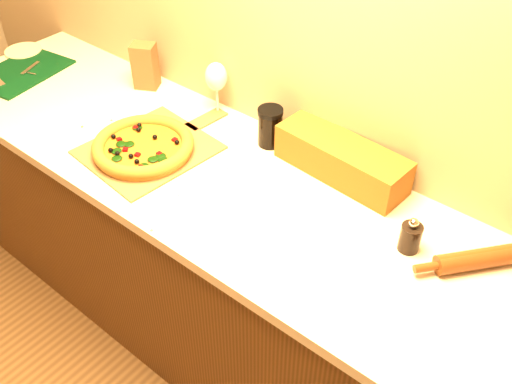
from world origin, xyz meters
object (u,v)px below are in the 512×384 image
(rolling_pin, at_px, (485,258))
(dark_jar, at_px, (270,127))
(side_plate, at_px, (23,51))
(cutting_board, at_px, (21,72))
(pepper_grinder, at_px, (410,237))
(pizza, at_px, (143,146))
(wine_glass, at_px, (216,78))
(pizza_peel, at_px, (152,148))

(rolling_pin, height_order, dark_jar, dark_jar)
(dark_jar, bearing_deg, rolling_pin, -5.41)
(dark_jar, height_order, side_plate, dark_jar)
(cutting_board, height_order, dark_jar, dark_jar)
(pepper_grinder, height_order, rolling_pin, pepper_grinder)
(pizza, distance_m, dark_jar, 0.44)
(cutting_board, height_order, pepper_grinder, pepper_grinder)
(pepper_grinder, distance_m, rolling_pin, 0.21)
(pizza, height_order, side_plate, pizza)
(cutting_board, height_order, wine_glass, wine_glass)
(rolling_pin, bearing_deg, pepper_grinder, -158.52)
(pepper_grinder, bearing_deg, pizza_peel, -171.87)
(cutting_board, height_order, side_plate, cutting_board)
(pizza, height_order, wine_glass, wine_glass)
(pizza, height_order, cutting_board, pizza)
(pepper_grinder, xyz_separation_m, rolling_pin, (0.19, 0.07, -0.02))
(wine_glass, distance_m, dark_jar, 0.29)
(side_plate, bearing_deg, dark_jar, 6.83)
(pepper_grinder, distance_m, side_plate, 1.89)
(pepper_grinder, bearing_deg, dark_jar, 166.22)
(dark_jar, bearing_deg, wine_glass, 172.54)
(rolling_pin, bearing_deg, side_plate, -177.92)
(pizza_peel, distance_m, side_plate, 0.98)
(wine_glass, xyz_separation_m, dark_jar, (0.28, -0.04, -0.07))
(wine_glass, bearing_deg, cutting_board, -160.37)
(cutting_board, relative_size, pepper_grinder, 3.49)
(cutting_board, bearing_deg, pepper_grinder, -4.48)
(pizza_peel, xyz_separation_m, cutting_board, (-0.82, 0.02, 0.00))
(pizza, distance_m, side_plate, 0.98)
(pepper_grinder, distance_m, dark_jar, 0.64)
(pizza_peel, distance_m, pizza, 0.05)
(rolling_pin, distance_m, side_plate, 2.08)
(pizza_peel, relative_size, dark_jar, 4.04)
(pizza_peel, height_order, side_plate, side_plate)
(rolling_pin, distance_m, wine_glass, 1.10)
(cutting_board, xyz_separation_m, pepper_grinder, (1.74, 0.11, 0.04))
(pepper_grinder, bearing_deg, pizza, -169.66)
(rolling_pin, xyz_separation_m, dark_jar, (-0.81, 0.08, 0.04))
(pepper_grinder, height_order, side_plate, pepper_grinder)
(pizza_peel, bearing_deg, pizza, -86.74)
(cutting_board, distance_m, pepper_grinder, 1.74)
(cutting_board, bearing_deg, dark_jar, 5.06)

